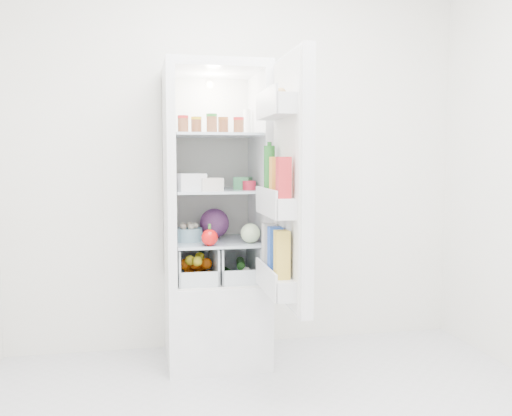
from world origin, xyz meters
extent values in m
cube|color=white|center=(0.00, 1.50, 1.30)|extent=(3.00, 0.02, 2.60)
cube|color=silver|center=(-0.20, 1.21, 0.25)|extent=(0.60, 0.60, 0.50)
cube|color=silver|center=(-0.20, 1.21, 1.77)|extent=(0.60, 0.60, 0.05)
cube|color=silver|center=(-0.20, 1.49, 1.12)|extent=(0.60, 0.05, 1.25)
cube|color=silver|center=(-0.47, 1.21, 1.12)|extent=(0.05, 0.60, 1.25)
cube|color=silver|center=(0.07, 1.21, 1.12)|extent=(0.05, 0.60, 1.25)
cube|color=white|center=(-0.20, 1.46, 1.12)|extent=(0.50, 0.01, 1.25)
sphere|color=white|center=(-0.20, 1.42, 1.71)|extent=(0.05, 0.05, 0.05)
cube|color=silver|center=(-0.20, 1.19, 0.74)|extent=(0.49, 0.53, 0.01)
cube|color=silver|center=(-0.20, 1.19, 1.05)|extent=(0.49, 0.53, 0.02)
cube|color=silver|center=(-0.20, 1.19, 1.38)|extent=(0.49, 0.53, 0.02)
cylinder|color=#B21919|center=(-0.40, 1.05, 1.43)|extent=(0.06, 0.06, 0.08)
cylinder|color=gold|center=(-0.32, 1.10, 1.43)|extent=(0.06, 0.06, 0.08)
cylinder|color=#267226|center=(-0.24, 1.02, 1.43)|extent=(0.06, 0.06, 0.08)
cylinder|color=brown|center=(-0.16, 1.12, 1.43)|extent=(0.06, 0.06, 0.08)
cylinder|color=#B21919|center=(-0.08, 1.05, 1.43)|extent=(0.06, 0.06, 0.08)
cylinder|color=white|center=(0.01, 1.28, 1.47)|extent=(0.06, 0.06, 0.16)
cube|color=silver|center=(-0.37, 1.03, 1.11)|extent=(0.19, 0.19, 0.10)
cube|color=beige|center=(-0.25, 1.03, 1.09)|extent=(0.15, 0.15, 0.07)
cylinder|color=#B41B2E|center=(-0.01, 1.09, 1.08)|extent=(0.08, 0.08, 0.05)
cube|color=silver|center=(-0.33, 1.28, 1.08)|extent=(0.20, 0.17, 0.04)
cube|color=#44975E|center=(-0.03, 1.19, 1.09)|extent=(0.13, 0.15, 0.07)
sphere|color=#552160|center=(-0.19, 1.30, 0.84)|extent=(0.18, 0.18, 0.18)
sphere|color=red|center=(-0.26, 0.97, 0.79)|extent=(0.09, 0.09, 0.09)
cylinder|color=#89B8CC|center=(-0.36, 1.18, 0.79)|extent=(0.17, 0.17, 0.08)
sphere|color=beige|center=(-0.02, 1.03, 0.81)|extent=(0.12, 0.12, 0.12)
sphere|color=orange|center=(-0.39, 1.06, 0.55)|extent=(0.07, 0.07, 0.07)
sphere|color=orange|center=(-0.32, 1.06, 0.55)|extent=(0.07, 0.07, 0.07)
sphere|color=orange|center=(-0.26, 1.06, 0.55)|extent=(0.07, 0.07, 0.07)
sphere|color=orange|center=(-0.39, 1.19, 0.61)|extent=(0.07, 0.07, 0.07)
sphere|color=orange|center=(-0.32, 1.19, 0.61)|extent=(0.07, 0.07, 0.07)
sphere|color=orange|center=(-0.26, 1.19, 0.61)|extent=(0.07, 0.07, 0.07)
sphere|color=orange|center=(-0.35, 1.31, 0.55)|extent=(0.07, 0.07, 0.07)
sphere|color=orange|center=(-0.28, 1.31, 0.55)|extent=(0.07, 0.07, 0.07)
sphere|color=yellow|center=(-0.36, 1.12, 0.64)|extent=(0.06, 0.06, 0.06)
sphere|color=yellow|center=(-0.29, 1.24, 0.64)|extent=(0.06, 0.06, 0.06)
sphere|color=yellow|center=(-0.32, 1.08, 0.64)|extent=(0.06, 0.06, 0.06)
cylinder|color=#1A4A18|center=(-0.12, 1.19, 0.54)|extent=(0.09, 0.21, 0.05)
cylinder|color=#1A4A18|center=(-0.04, 1.24, 0.59)|extent=(0.08, 0.21, 0.05)
sphere|color=white|center=(-0.08, 1.06, 0.54)|extent=(0.05, 0.05, 0.05)
sphere|color=white|center=(-0.03, 1.08, 0.57)|extent=(0.05, 0.05, 0.05)
cube|color=silver|center=(0.12, 0.61, 1.12)|extent=(0.07, 0.60, 1.30)
cube|color=white|center=(0.09, 0.61, 1.12)|extent=(0.02, 0.56, 1.26)
cube|color=silver|center=(0.04, 0.61, 1.50)|extent=(0.12, 0.50, 0.10)
cube|color=silver|center=(0.04, 0.61, 1.00)|extent=(0.12, 0.50, 0.10)
cube|color=silver|center=(0.04, 0.61, 0.60)|extent=(0.12, 0.50, 0.10)
sphere|color=olive|center=(0.03, 0.49, 1.56)|extent=(0.05, 0.05, 0.05)
sphere|color=olive|center=(0.03, 0.57, 1.56)|extent=(0.05, 0.05, 0.05)
sphere|color=olive|center=(0.03, 0.65, 1.56)|extent=(0.05, 0.05, 0.05)
sphere|color=olive|center=(0.04, 0.73, 1.56)|extent=(0.05, 0.05, 0.05)
sphere|color=olive|center=(0.04, 0.81, 1.56)|extent=(0.05, 0.05, 0.05)
cylinder|color=#1C6320|center=(0.04, 0.76, 1.18)|extent=(0.06, 0.06, 0.26)
cube|color=orange|center=(0.03, 0.58, 1.15)|extent=(0.07, 0.07, 0.20)
cube|color=red|center=(0.03, 0.43, 1.15)|extent=(0.07, 0.07, 0.20)
cube|color=silver|center=(0.04, 0.76, 0.77)|extent=(0.07, 0.07, 0.24)
cube|color=blue|center=(0.03, 0.61, 0.77)|extent=(0.07, 0.07, 0.24)
cube|color=yellow|center=(0.03, 0.46, 0.77)|extent=(0.07, 0.07, 0.24)
camera|label=1|loc=(-0.65, -2.22, 1.24)|focal=40.00mm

